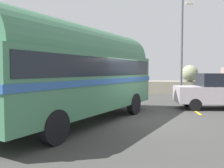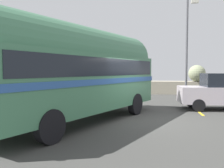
{
  "view_description": "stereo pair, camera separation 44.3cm",
  "coord_description": "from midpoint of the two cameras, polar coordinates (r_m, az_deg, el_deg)",
  "views": [
    {
      "loc": [
        -0.17,
        -9.77,
        2.01
      ],
      "look_at": [
        -1.22,
        -0.23,
        1.48
      ],
      "focal_mm": 38.57,
      "sensor_mm": 36.0,
      "label": 1
    },
    {
      "loc": [
        0.27,
        -9.71,
        2.01
      ],
      "look_at": [
        -1.22,
        -0.23,
        1.48
      ],
      "focal_mm": 38.57,
      "sensor_mm": 36.0,
      "label": 2
    }
  ],
  "objects": [
    {
      "name": "ground",
      "position": [
        9.95,
        5.94,
        -8.47
      ],
      "size": [
        32.0,
        26.0,
        0.02
      ],
      "color": "#3C3C39"
    },
    {
      "name": "parked_car_nearest",
      "position": [
        13.58,
        22.82,
        -1.47
      ],
      "size": [
        4.19,
        1.92,
        1.86
      ],
      "rotation": [
        0.0,
        0.0,
        1.63
      ],
      "color": "black",
      "rests_on": "ground"
    },
    {
      "name": "vintage_coach",
      "position": [
        9.3,
        -8.99,
        3.36
      ],
      "size": [
        5.56,
        8.83,
        3.7
      ],
      "rotation": [
        0.0,
        0.0,
        -0.4
      ],
      "color": "black",
      "rests_on": "ground"
    },
    {
      "name": "lamp_post",
      "position": [
        15.67,
        15.63,
        8.86
      ],
      "size": [
        0.79,
        0.57,
        6.38
      ],
      "color": "#5B5B60",
      "rests_on": "ground"
    },
    {
      "name": "breakwater",
      "position": [
        21.6,
        6.13,
        -0.25
      ],
      "size": [
        31.36,
        2.49,
        2.49
      ],
      "color": "gray",
      "rests_on": "ground"
    }
  ]
}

